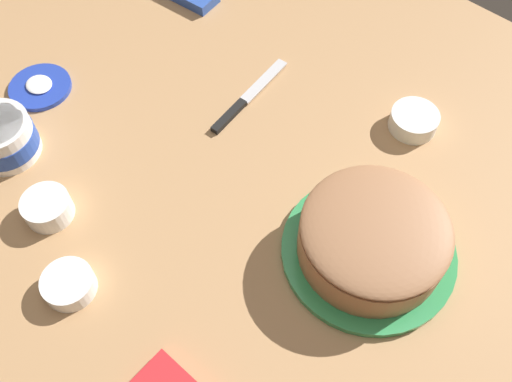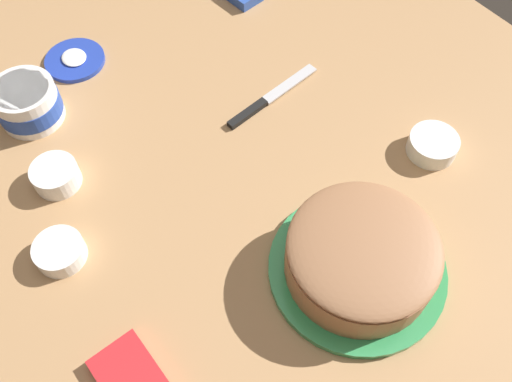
# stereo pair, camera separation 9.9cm
# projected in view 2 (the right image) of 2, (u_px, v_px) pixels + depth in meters

# --- Properties ---
(ground_plane) EXTENTS (1.54, 1.54, 0.00)m
(ground_plane) POSITION_uv_depth(u_px,v_px,m) (208.00, 168.00, 1.06)
(ground_plane) COLOR tan
(frosted_cake) EXTENTS (0.30, 0.30, 0.10)m
(frosted_cake) POSITION_uv_depth(u_px,v_px,m) (361.00, 259.00, 0.90)
(frosted_cake) COLOR #339351
(frosted_cake) RESTS_ON ground_plane
(frosting_tub) EXTENTS (0.13, 0.13, 0.08)m
(frosting_tub) POSITION_uv_depth(u_px,v_px,m) (27.00, 102.00, 1.09)
(frosting_tub) COLOR white
(frosting_tub) RESTS_ON ground_plane
(frosting_tub_lid) EXTENTS (0.13, 0.13, 0.02)m
(frosting_tub_lid) POSITION_uv_depth(u_px,v_px,m) (75.00, 60.00, 1.20)
(frosting_tub_lid) COLOR #233DAD
(frosting_tub_lid) RESTS_ON ground_plane
(spreading_knife) EXTENTS (0.04, 0.24, 0.01)m
(spreading_knife) POSITION_uv_depth(u_px,v_px,m) (265.00, 101.00, 1.14)
(spreading_knife) COLOR silver
(spreading_knife) RESTS_ON ground_plane
(sprinkle_bowl_rainbow) EXTENTS (0.09, 0.09, 0.04)m
(sprinkle_bowl_rainbow) POSITION_uv_depth(u_px,v_px,m) (433.00, 145.00, 1.06)
(sprinkle_bowl_rainbow) COLOR white
(sprinkle_bowl_rainbow) RESTS_ON ground_plane
(sprinkle_bowl_orange) EXTENTS (0.09, 0.09, 0.04)m
(sprinkle_bowl_orange) POSITION_uv_depth(u_px,v_px,m) (55.00, 175.00, 1.02)
(sprinkle_bowl_orange) COLOR white
(sprinkle_bowl_orange) RESTS_ON ground_plane
(sprinkle_bowl_pink) EXTENTS (0.09, 0.09, 0.03)m
(sprinkle_bowl_pink) POSITION_uv_depth(u_px,v_px,m) (60.00, 252.00, 0.94)
(sprinkle_bowl_pink) COLOR white
(sprinkle_bowl_pink) RESTS_ON ground_plane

